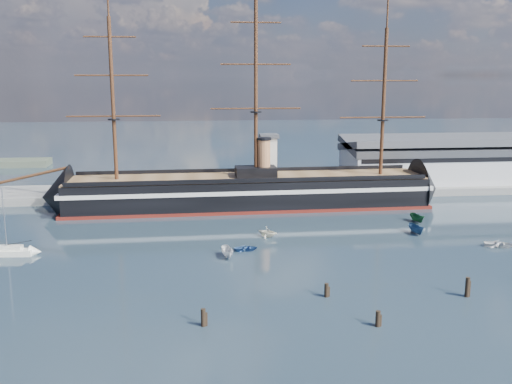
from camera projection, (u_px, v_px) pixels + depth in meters
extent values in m
plane|color=#1F2D3A|center=(275.00, 227.00, 124.19)|extent=(600.00, 600.00, 0.00)
cube|color=slate|center=(292.00, 193.00, 160.32)|extent=(180.00, 18.00, 2.00)
cube|color=#B7BABC|center=(450.00, 163.00, 167.98)|extent=(62.00, 20.00, 10.00)
cube|color=#3F4247|center=(452.00, 145.00, 166.85)|extent=(63.00, 21.00, 2.00)
cube|color=silver|center=(269.00, 163.00, 154.83)|extent=(4.00, 4.00, 14.00)
cube|color=#3F4247|center=(269.00, 136.00, 153.32)|extent=(5.00, 5.00, 1.00)
cube|color=black|center=(248.00, 192.00, 142.43)|extent=(88.28, 17.61, 7.00)
cube|color=silver|center=(248.00, 187.00, 142.19)|extent=(90.28, 17.88, 1.00)
cube|color=#5D1912|center=(248.00, 206.00, 143.16)|extent=(90.28, 17.84, 0.90)
cone|color=black|center=(56.00, 197.00, 137.48)|extent=(14.28, 15.93, 15.68)
cone|color=black|center=(426.00, 189.00, 147.50)|extent=(11.29, 15.88, 15.68)
cube|color=brown|center=(248.00, 177.00, 141.71)|extent=(88.25, 16.33, 0.40)
cube|color=black|center=(256.00, 172.00, 141.64)|extent=(10.11, 6.18, 2.50)
cylinder|color=#B9794C|center=(264.00, 158.00, 141.15)|extent=(3.20, 3.20, 9.00)
cylinder|color=#381E0F|center=(31.00, 176.00, 135.82)|extent=(17.76, 1.02, 4.43)
cylinder|color=#381E0F|center=(113.00, 100.00, 134.40)|extent=(0.90, 0.90, 38.00)
cylinder|color=#381E0F|center=(256.00, 91.00, 137.66)|extent=(0.90, 0.90, 42.00)
cylinder|color=#381E0F|center=(384.00, 103.00, 141.71)|extent=(0.90, 0.90, 36.00)
cube|color=silver|center=(10.00, 253.00, 104.76)|extent=(8.21, 2.97, 1.07)
cube|color=silver|center=(10.00, 248.00, 104.59)|extent=(4.41, 2.04, 0.86)
cylinder|color=#B2B2B7|center=(4.00, 219.00, 103.41)|extent=(0.17, 0.17, 11.80)
imported|color=silver|center=(228.00, 257.00, 103.70)|extent=(6.05, 2.93, 2.32)
imported|color=#2C508C|center=(246.00, 251.00, 107.72)|extent=(1.32, 2.88, 1.31)
imported|color=#144225|center=(417.00, 222.00, 128.44)|extent=(6.09, 3.06, 2.33)
imported|color=white|center=(267.00, 237.00, 116.79)|extent=(6.25, 7.19, 2.47)
imported|color=silver|center=(499.00, 247.00, 110.05)|extent=(2.33, 3.66, 1.59)
imported|color=navy|center=(416.00, 234.00, 119.00)|extent=(6.26, 2.97, 2.41)
cylinder|color=black|center=(203.00, 326.00, 75.31)|extent=(0.64, 0.64, 3.13)
cylinder|color=black|center=(378.00, 326.00, 75.21)|extent=(0.64, 0.64, 2.88)
cylinder|color=black|center=(467.00, 297.00, 85.27)|extent=(0.64, 0.64, 3.76)
cylinder|color=black|center=(326.00, 297.00, 85.25)|extent=(0.64, 0.64, 2.82)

